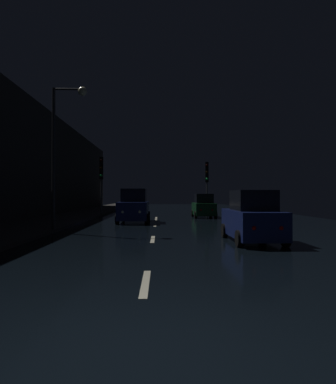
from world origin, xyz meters
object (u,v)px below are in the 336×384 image
object	(u,v)px
streetlamp_overhead	(63,136)
car_approaching_headlights	(134,207)
traffic_light_far_right	(207,176)
car_parked_right_near	(252,218)
car_parked_right_far	(204,207)
traffic_light_far_left	(101,173)

from	to	relation	value
streetlamp_overhead	car_approaching_headlights	world-z (taller)	streetlamp_overhead
traffic_light_far_right	car_approaching_headlights	size ratio (longest dim) A/B	1.10
car_approaching_headlights	car_parked_right_near	bearing A→B (deg)	28.82
car_parked_right_near	car_parked_right_far	xyz separation A→B (m)	(0.00, 14.81, -0.03)
car_parked_right_near	car_parked_right_far	distance (m)	14.81
streetlamp_overhead	car_parked_right_near	xyz separation A→B (m)	(8.36, -3.49, -3.83)
car_approaching_headlights	car_parked_right_far	size ratio (longest dim) A/B	1.16
car_approaching_headlights	car_parked_right_near	world-z (taller)	car_approaching_headlights
streetlamp_overhead	car_parked_right_near	distance (m)	9.83
traffic_light_far_left	streetlamp_overhead	world-z (taller)	streetlamp_overhead
traffic_light_far_right	car_parked_right_far	bearing A→B (deg)	-5.63
car_parked_right_near	traffic_light_far_right	bearing A→B (deg)	-2.46
traffic_light_far_right	car_parked_right_far	size ratio (longest dim) A/B	1.28
traffic_light_far_right	car_parked_right_near	bearing A→B (deg)	3.95
car_approaching_headlights	car_parked_right_far	world-z (taller)	car_approaching_headlights
traffic_light_far_left	streetlamp_overhead	xyz separation A→B (m)	(0.26, -12.33, 1.02)
traffic_light_far_left	car_parked_right_far	bearing A→B (deg)	78.21
traffic_light_far_left	car_parked_right_far	xyz separation A→B (m)	(8.62, -1.00, -2.84)
traffic_light_far_left	streetlamp_overhead	distance (m)	12.37
streetlamp_overhead	car_parked_right_near	bearing A→B (deg)	-22.62
traffic_light_far_right	streetlamp_overhead	world-z (taller)	streetlamp_overhead
streetlamp_overhead	car_parked_right_far	distance (m)	14.60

